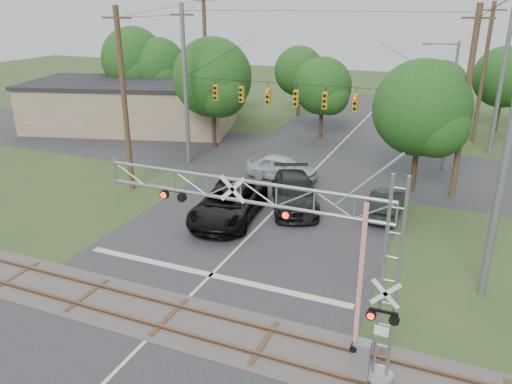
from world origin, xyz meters
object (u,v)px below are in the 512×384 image
at_px(pickup_black, 229,204).
at_px(commercial_building, 132,105).
at_px(crossing_gantry, 294,245).
at_px(car_dark, 294,192).
at_px(traffic_signal_span, 323,97).
at_px(sedan_silver, 282,168).
at_px(streetlight, 448,100).

relative_size(pickup_black, commercial_building, 0.32).
xyz_separation_m(crossing_gantry, car_dark, (-4.31, 12.98, -3.45)).
xyz_separation_m(traffic_signal_span, sedan_silver, (-2.39, -1.00, -4.85)).
height_order(traffic_signal_span, sedan_silver, traffic_signal_span).
relative_size(traffic_signal_span, sedan_silver, 3.90).
bearing_deg(commercial_building, car_dark, -47.94).
bearing_deg(crossing_gantry, pickup_black, 125.88).
bearing_deg(car_dark, pickup_black, -154.75).
bearing_deg(sedan_silver, commercial_building, 69.02).
relative_size(crossing_gantry, pickup_black, 1.52).
bearing_deg(streetlight, commercial_building, 175.49).
xyz_separation_m(sedan_silver, streetlight, (9.90, 6.52, 4.24)).
relative_size(crossing_gantry, traffic_signal_span, 0.53).
bearing_deg(streetlight, sedan_silver, -146.63).
distance_m(crossing_gantry, streetlight, 24.11).
distance_m(car_dark, streetlight, 13.89).
height_order(crossing_gantry, pickup_black, crossing_gantry).
height_order(traffic_signal_span, streetlight, traffic_signal_span).
height_order(pickup_black, streetlight, streetlight).
relative_size(sedan_silver, commercial_building, 0.23).
bearing_deg(car_dark, crossing_gantry, -94.59).
distance_m(crossing_gantry, commercial_building, 36.44).
bearing_deg(crossing_gantry, car_dark, 108.35).
bearing_deg(traffic_signal_span, sedan_silver, -157.26).
bearing_deg(pickup_black, car_dark, 40.74).
bearing_deg(pickup_black, commercial_building, 130.72).
height_order(commercial_building, streetlight, streetlight).
distance_m(traffic_signal_span, streetlight, 9.34).
bearing_deg(traffic_signal_span, commercial_building, 159.72).
height_order(crossing_gantry, streetlight, streetlight).
distance_m(traffic_signal_span, commercial_building, 22.68).
distance_m(traffic_signal_span, pickup_black, 10.16).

